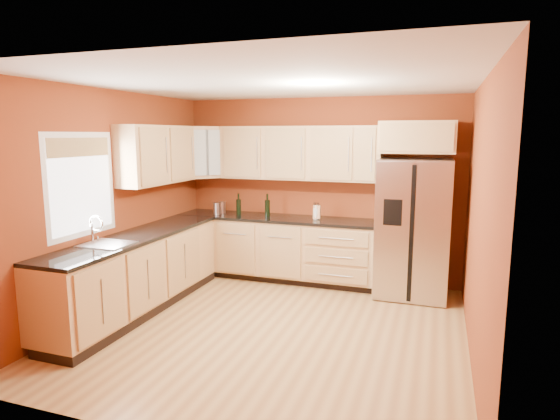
# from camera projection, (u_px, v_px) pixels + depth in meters

# --- Properties ---
(floor) EXTENTS (4.00, 4.00, 0.00)m
(floor) POSITION_uv_depth(u_px,v_px,m) (272.00, 329.00, 5.07)
(floor) COLOR #9D6D3C
(floor) RESTS_ON ground
(ceiling) EXTENTS (4.00, 4.00, 0.00)m
(ceiling) POSITION_uv_depth(u_px,v_px,m) (271.00, 82.00, 4.66)
(ceiling) COLOR silver
(ceiling) RESTS_ON wall_back
(wall_back) EXTENTS (4.00, 0.04, 2.60)m
(wall_back) POSITION_uv_depth(u_px,v_px,m) (319.00, 189.00, 6.73)
(wall_back) COLOR maroon
(wall_back) RESTS_ON floor
(wall_front) EXTENTS (4.00, 0.04, 2.60)m
(wall_front) POSITION_uv_depth(u_px,v_px,m) (165.00, 258.00, 3.00)
(wall_front) COLOR maroon
(wall_front) RESTS_ON floor
(wall_left) EXTENTS (0.04, 4.00, 2.60)m
(wall_left) POSITION_uv_depth(u_px,v_px,m) (112.00, 202.00, 5.51)
(wall_left) COLOR maroon
(wall_left) RESTS_ON floor
(wall_right) EXTENTS (0.04, 4.00, 2.60)m
(wall_right) POSITION_uv_depth(u_px,v_px,m) (479.00, 222.00, 4.23)
(wall_right) COLOR maroon
(wall_right) RESTS_ON floor
(base_cabinets_back) EXTENTS (2.90, 0.60, 0.88)m
(base_cabinets_back) POSITION_uv_depth(u_px,v_px,m) (276.00, 249.00, 6.77)
(base_cabinets_back) COLOR tan
(base_cabinets_back) RESTS_ON floor
(base_cabinets_left) EXTENTS (0.60, 2.80, 0.88)m
(base_cabinets_left) POSITION_uv_depth(u_px,v_px,m) (137.00, 274.00, 5.55)
(base_cabinets_left) COLOR tan
(base_cabinets_left) RESTS_ON floor
(countertop_back) EXTENTS (2.90, 0.62, 0.04)m
(countertop_back) POSITION_uv_depth(u_px,v_px,m) (276.00, 218.00, 6.69)
(countertop_back) COLOR black
(countertop_back) RESTS_ON base_cabinets_back
(countertop_left) EXTENTS (0.62, 2.80, 0.04)m
(countertop_left) POSITION_uv_depth(u_px,v_px,m) (136.00, 237.00, 5.47)
(countertop_left) COLOR black
(countertop_left) RESTS_ON base_cabinets_left
(upper_cabinets_back) EXTENTS (2.30, 0.33, 0.75)m
(upper_cabinets_back) POSITION_uv_depth(u_px,v_px,m) (299.00, 153.00, 6.58)
(upper_cabinets_back) COLOR tan
(upper_cabinets_back) RESTS_ON wall_back
(upper_cabinets_left) EXTENTS (0.33, 1.35, 0.75)m
(upper_cabinets_left) POSITION_uv_depth(u_px,v_px,m) (157.00, 155.00, 6.05)
(upper_cabinets_left) COLOR tan
(upper_cabinets_left) RESTS_ON wall_left
(corner_upper_cabinet) EXTENTS (0.67, 0.67, 0.75)m
(corner_upper_cabinet) POSITION_uv_depth(u_px,v_px,m) (203.00, 152.00, 6.88)
(corner_upper_cabinet) COLOR tan
(corner_upper_cabinet) RESTS_ON wall_back
(over_fridge_cabinet) EXTENTS (0.92, 0.60, 0.40)m
(over_fridge_cabinet) POSITION_uv_depth(u_px,v_px,m) (417.00, 137.00, 5.90)
(over_fridge_cabinet) COLOR tan
(over_fridge_cabinet) RESTS_ON wall_back
(refrigerator) EXTENTS (0.90, 0.75, 1.78)m
(refrigerator) POSITION_uv_depth(u_px,v_px,m) (413.00, 228.00, 6.02)
(refrigerator) COLOR #B6B6BB
(refrigerator) RESTS_ON floor
(window) EXTENTS (0.03, 0.90, 1.00)m
(window) POSITION_uv_depth(u_px,v_px,m) (81.00, 185.00, 4.99)
(window) COLOR white
(window) RESTS_ON wall_left
(sink_faucet) EXTENTS (0.50, 0.42, 0.30)m
(sink_faucet) POSITION_uv_depth(u_px,v_px,m) (106.00, 231.00, 4.98)
(sink_faucet) COLOR silver
(sink_faucet) RESTS_ON countertop_left
(canister_left) EXTENTS (0.12, 0.12, 0.17)m
(canister_left) POSITION_uv_depth(u_px,v_px,m) (222.00, 207.00, 6.99)
(canister_left) COLOR #B6B6BB
(canister_left) RESTS_ON countertop_back
(canister_right) EXTENTS (0.12, 0.12, 0.17)m
(canister_right) POSITION_uv_depth(u_px,v_px,m) (217.00, 208.00, 6.88)
(canister_right) COLOR #B6B6BB
(canister_right) RESTS_ON countertop_back
(wine_bottle_a) EXTENTS (0.09, 0.09, 0.32)m
(wine_bottle_a) POSITION_uv_depth(u_px,v_px,m) (239.00, 204.00, 6.81)
(wine_bottle_a) COLOR black
(wine_bottle_a) RESTS_ON countertop_back
(wine_bottle_b) EXTENTS (0.09, 0.09, 0.32)m
(wine_bottle_b) POSITION_uv_depth(u_px,v_px,m) (267.00, 205.00, 6.71)
(wine_bottle_b) COLOR black
(wine_bottle_b) RESTS_ON countertop_back
(knife_block) EXTENTS (0.11, 0.10, 0.19)m
(knife_block) POSITION_uv_depth(u_px,v_px,m) (317.00, 212.00, 6.49)
(knife_block) COLOR tan
(knife_block) RESTS_ON countertop_back
(soap_dispenser) EXTENTS (0.08, 0.08, 0.20)m
(soap_dispenser) POSITION_uv_depth(u_px,v_px,m) (316.00, 212.00, 6.47)
(soap_dispenser) COLOR white
(soap_dispenser) RESTS_ON countertop_back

